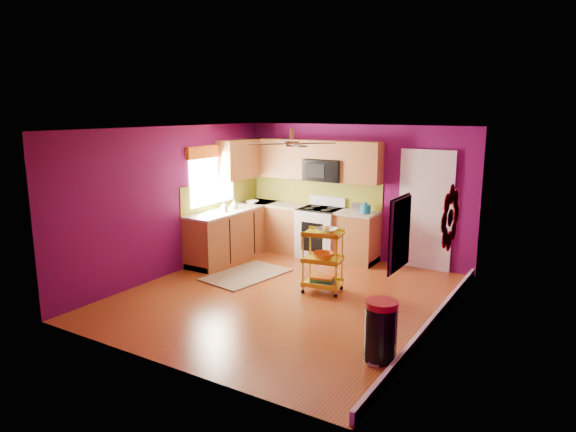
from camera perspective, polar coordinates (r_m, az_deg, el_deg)
The scene contains 18 objects.
ground at distance 7.84m, azimuth -0.36°, elevation -8.90°, with size 5.00×5.00×0.00m, color maroon.
room_envelope at distance 7.41m, azimuth -0.20°, elevation 2.96°, with size 4.54×5.04×2.52m.
lower_cabinets at distance 9.87m, azimuth -1.45°, elevation -1.91°, with size 2.81×2.31×0.94m.
electric_range at distance 9.77m, azimuth 3.61°, elevation -1.78°, with size 0.76×0.66×1.13m.
upper_cabinetry at distance 9.88m, azimuth 0.14°, elevation 6.15°, with size 2.80×2.30×1.26m.
left_window at distance 9.55m, azimuth -8.43°, elevation 5.45°, with size 0.08×1.35×1.08m.
panel_door at distance 9.22m, azimuth 15.02°, elevation 0.47°, with size 0.95×0.11×2.15m.
right_wall_art at distance 6.26m, azimuth 15.52°, elevation -0.88°, with size 0.04×2.74×1.04m.
ceiling_fan at distance 7.52m, azimuth 0.43°, elevation 8.13°, with size 1.01×1.01×0.26m.
shag_rug at distance 8.80m, azimuth -4.65°, elevation -6.52°, with size 0.88×1.44×0.02m, color #331E11.
rolling_cart at distance 7.88m, azimuth 3.94°, elevation -4.69°, with size 0.65×0.53×1.05m.
trash_can at distance 5.95m, azimuth 10.25°, elevation -12.43°, with size 0.46×0.46×0.70m.
teal_kettle at distance 9.26m, azimuth 8.62°, elevation 0.78°, with size 0.18×0.18×0.21m.
toaster at distance 9.35m, azimuth 7.84°, elevation 0.94°, with size 0.22×0.15×0.18m, color beige.
soap_bottle_a at distance 9.39m, azimuth -7.09°, elevation 1.07°, with size 0.09×0.09×0.20m, color #EA3F72.
soap_bottle_b at distance 9.66m, azimuth -6.00°, elevation 1.34°, with size 0.14×0.14×0.18m, color white.
counter_dish at distance 10.18m, azimuth -3.98°, elevation 1.56°, with size 0.23×0.23×0.06m, color white.
counter_cup at distance 9.44m, azimuth -7.12°, elevation 0.80°, with size 0.12×0.12×0.09m, color white.
Camera 1 is at (3.87, -6.23, 2.77)m, focal length 32.00 mm.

